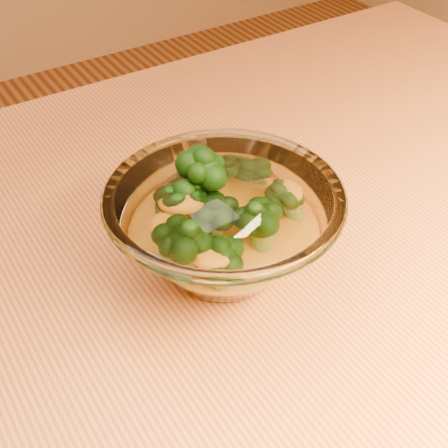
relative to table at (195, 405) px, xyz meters
name	(u,v)px	position (x,y,z in m)	size (l,w,h in m)	color
table	(195,405)	(0.00, 0.00, 0.00)	(1.20, 0.80, 0.75)	#BE6E39
glass_bowl	(224,228)	(0.06, 0.04, 0.14)	(0.18, 0.18, 0.08)	white
cheese_sauce	(224,244)	(0.06, 0.04, 0.12)	(0.11, 0.11, 0.03)	orange
broccoli_heap	(214,212)	(0.05, 0.05, 0.15)	(0.13, 0.12, 0.07)	black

